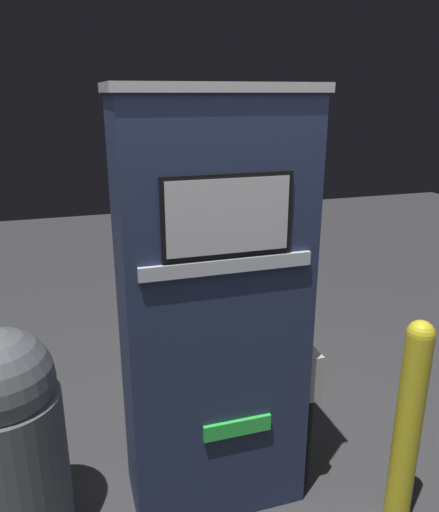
# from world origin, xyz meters

# --- Properties ---
(gas_pump) EXTENTS (0.97, 0.49, 2.11)m
(gas_pump) POSITION_xyz_m (0.00, 0.22, 1.06)
(gas_pump) COLOR #232D4C
(gas_pump) RESTS_ON ground_plane
(safety_bollard) EXTENTS (0.13, 0.13, 1.10)m
(safety_bollard) POSITION_xyz_m (0.83, -0.24, 0.58)
(safety_bollard) COLOR yellow
(safety_bollard) RESTS_ON ground_plane
(trash_bin) EXTENTS (0.52, 0.52, 1.08)m
(trash_bin) POSITION_xyz_m (-0.99, 0.26, 0.55)
(trash_bin) COLOR #51565B
(trash_bin) RESTS_ON ground_plane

